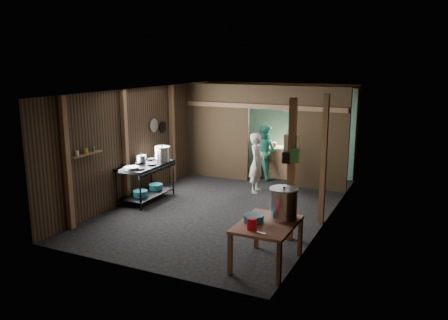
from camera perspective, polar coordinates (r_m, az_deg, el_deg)
The scene contains 42 objects.
floor at distance 10.29m, azimuth 0.48°, elevation -5.76°, with size 4.50×7.00×0.00m, color black.
ceiling at distance 9.79m, azimuth 0.50°, elevation 8.83°, with size 4.50×7.00×0.00m, color #433E37.
wall_back at distance 13.17m, azimuth 6.89°, elevation 4.04°, with size 4.50×0.00×2.60m, color #443222.
wall_front at distance 7.03m, azimuth -11.57°, elevation -3.74°, with size 4.50×0.00×2.60m, color #443222.
wall_left at distance 11.08m, azimuth -10.15°, elevation 2.30°, with size 0.00×7.00×2.60m, color #443222.
wall_right at distance 9.27m, azimuth 13.23°, elevation 0.15°, with size 0.00×7.00×2.60m, color #443222.
partition_left at distance 12.48m, azimuth -0.81°, elevation 3.65°, with size 1.85×0.10×2.60m, color #4F3B21.
partition_right at distance 11.52m, azimuth 12.28°, elevation 2.60°, with size 1.35×0.10×2.60m, color #4F3B21.
partition_header at distance 11.76m, azimuth 6.16°, elevation 7.93°, with size 1.30×0.10×0.60m, color #4F3B21.
turquoise_panel at distance 13.13m, azimuth 6.80°, elevation 3.79°, with size 4.40×0.06×2.50m, color #82B7B1.
back_counter at distance 12.73m, azimuth 7.28°, elevation -0.28°, with size 1.20×0.50×0.85m, color #9C6F4D.
wall_clock at distance 12.93m, azimuth 7.88°, elevation 6.53°, with size 0.20×0.20×0.03m, color white.
post_left_a at distance 9.08m, azimuth -19.27°, elevation -0.48°, with size 0.10×0.12×2.60m, color #9C6F4D.
post_left_b at distance 10.40m, azimuth -12.37°, elevation 1.54°, with size 0.10×0.12×2.60m, color #9C6F4D.
post_left_c at distance 12.02m, azimuth -6.58°, elevation 3.22°, with size 0.10×0.12×2.60m, color #9C6F4D.
post_right at distance 9.09m, azimuth 12.53°, elevation -0.05°, with size 0.10×0.12×2.60m, color #9C6F4D.
post_free at distance 8.13m, azimuth 8.52°, elevation -1.37°, with size 0.12×0.12×2.60m, color #9C6F4D.
cross_beam at distance 11.82m, azimuth 4.90°, elevation 6.77°, with size 4.40×0.12×0.12m, color #9C6F4D.
pan_lid_big at distance 11.32m, azimuth -8.88°, elevation 4.36°, with size 0.34×0.34×0.03m, color gray.
pan_lid_small at distance 11.67m, azimuth -7.77°, elevation 4.14°, with size 0.30×0.30×0.03m, color black.
wall_shelf at distance 9.39m, azimuth -17.06°, elevation 0.72°, with size 0.14×0.80×0.03m, color #9C6F4D.
jar_white at distance 9.20m, azimuth -18.13°, elevation 0.82°, with size 0.07×0.07×0.10m, color white.
jar_yellow at distance 9.38m, azimuth -17.09°, elevation 1.10°, with size 0.08×0.08×0.10m, color gold.
jar_green at distance 9.54m, azimuth -16.21°, elevation 1.35°, with size 0.06×0.06×0.10m, color #3E8738.
bag_white at distance 8.12m, azimuth 8.46°, elevation 2.07°, with size 0.22×0.15×0.32m, color white.
bag_green at distance 7.99m, azimuth 8.95°, elevation 0.57°, with size 0.16×0.12×0.24m, color #3E8738.
bag_black at distance 8.02m, azimuth 7.93°, elevation 0.28°, with size 0.14×0.10×0.20m, color black.
gas_range at distance 10.67m, azimuth -9.83°, elevation -2.83°, with size 0.76×1.48×0.88m, color black, non-canonical shape.
prep_table at distance 7.38m, azimuth 5.44°, elevation -10.52°, with size 0.87×1.20×0.71m, color #B1795C, non-canonical shape.
stove_pot_large at distance 10.82m, azimuth -7.78°, elevation 0.74°, with size 0.37×0.37×0.37m, color silver, non-canonical shape.
stove_pot_med at distance 10.71m, azimuth -10.42°, elevation 0.07°, with size 0.23×0.23×0.21m, color silver, non-canonical shape.
frying_pan at distance 10.15m, azimuth -11.60°, elevation -0.99°, with size 0.32×0.54×0.07m, color gray, non-canonical shape.
blue_tub_front at distance 10.54m, azimuth -10.55°, elevation -4.19°, with size 0.33×0.33×0.14m, color #1F687A.
blue_tub_back at distance 11.04m, azimuth -8.64°, elevation -3.36°, with size 0.33×0.33×0.13m, color #1F687A.
stock_pot at distance 7.37m, azimuth 7.55°, elevation -5.58°, with size 0.47×0.47×0.54m, color silver, non-canonical shape.
wash_basin at distance 7.24m, azimuth 3.77°, elevation -7.40°, with size 0.33×0.33×0.12m, color #1F687A.
pink_bucket at distance 6.94m, azimuth 3.53°, elevation -8.06°, with size 0.15×0.15×0.18m, color #F9122E.
knife at distance 6.87m, azimuth 4.20°, elevation -9.05°, with size 0.30×0.04×0.01m, color silver.
yellow_tub at distance 12.54m, azimuth 8.71°, elevation 1.90°, with size 0.34×0.34×0.19m, color gold.
red_cup at distance 12.70m, azimuth 6.42°, elevation 1.96°, with size 0.11×0.11×0.13m, color #AF4317.
cook at distance 11.15m, azimuth 4.18°, elevation -0.37°, with size 0.54×0.36×1.49m, color beige.
worker_back at distance 12.47m, azimuth 5.13°, elevation 1.05°, with size 0.73×0.57×1.51m, color teal.
Camera 1 is at (4.09, -8.87, 3.25)m, focal length 36.09 mm.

